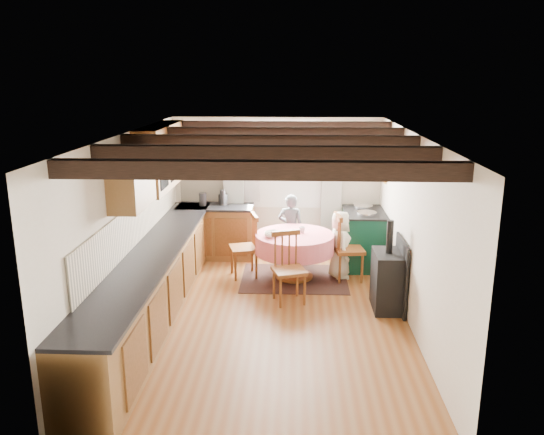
{
  "coord_description": "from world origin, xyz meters",
  "views": [
    {
      "loc": [
        0.32,
        -6.59,
        3.1
      ],
      "look_at": [
        0.0,
        0.8,
        1.15
      ],
      "focal_mm": 35.9,
      "sensor_mm": 36.0,
      "label": 1
    }
  ],
  "objects_px": {
    "chair_right": "(349,247)",
    "cast_iron_stove": "(388,265)",
    "chair_left": "(244,246)",
    "chair_near": "(289,268)",
    "cup": "(302,230)",
    "aga_range": "(364,238)",
    "dining_table": "(294,257)",
    "child_right": "(340,245)",
    "child_far": "(291,228)"
  },
  "relations": [
    {
      "from": "child_right",
      "to": "chair_near",
      "type": "bearing_deg",
      "value": 132.28
    },
    {
      "from": "aga_range",
      "to": "cast_iron_stove",
      "type": "relative_size",
      "value": 0.82
    },
    {
      "from": "dining_table",
      "to": "child_right",
      "type": "bearing_deg",
      "value": 8.72
    },
    {
      "from": "chair_right",
      "to": "cast_iron_stove",
      "type": "bearing_deg",
      "value": -166.31
    },
    {
      "from": "dining_table",
      "to": "cast_iron_stove",
      "type": "relative_size",
      "value": 0.97
    },
    {
      "from": "cup",
      "to": "dining_table",
      "type": "bearing_deg",
      "value": -142.16
    },
    {
      "from": "dining_table",
      "to": "child_right",
      "type": "relative_size",
      "value": 1.14
    },
    {
      "from": "chair_left",
      "to": "aga_range",
      "type": "height_order",
      "value": "chair_left"
    },
    {
      "from": "chair_near",
      "to": "chair_right",
      "type": "height_order",
      "value": "chair_right"
    },
    {
      "from": "chair_left",
      "to": "child_far",
      "type": "bearing_deg",
      "value": 119.14
    },
    {
      "from": "dining_table",
      "to": "child_right",
      "type": "distance_m",
      "value": 0.73
    },
    {
      "from": "child_right",
      "to": "child_far",
      "type": "bearing_deg",
      "value": 37.98
    },
    {
      "from": "chair_right",
      "to": "child_right",
      "type": "xyz_separation_m",
      "value": [
        -0.14,
        0.09,
        0.01
      ]
    },
    {
      "from": "chair_right",
      "to": "cup",
      "type": "height_order",
      "value": "chair_right"
    },
    {
      "from": "chair_left",
      "to": "cup",
      "type": "height_order",
      "value": "chair_left"
    },
    {
      "from": "chair_right",
      "to": "cast_iron_stove",
      "type": "height_order",
      "value": "cast_iron_stove"
    },
    {
      "from": "dining_table",
      "to": "chair_right",
      "type": "relative_size",
      "value": 1.15
    },
    {
      "from": "chair_left",
      "to": "chair_right",
      "type": "xyz_separation_m",
      "value": [
        1.63,
        -0.06,
        0.02
      ]
    },
    {
      "from": "chair_near",
      "to": "dining_table",
      "type": "bearing_deg",
      "value": 67.37
    },
    {
      "from": "dining_table",
      "to": "aga_range",
      "type": "relative_size",
      "value": 1.18
    },
    {
      "from": "dining_table",
      "to": "chair_near",
      "type": "relative_size",
      "value": 1.21
    },
    {
      "from": "aga_range",
      "to": "cup",
      "type": "xyz_separation_m",
      "value": [
        -1.03,
        -0.61,
        0.3
      ]
    },
    {
      "from": "dining_table",
      "to": "chair_right",
      "type": "distance_m",
      "value": 0.85
    },
    {
      "from": "chair_near",
      "to": "cast_iron_stove",
      "type": "height_order",
      "value": "cast_iron_stove"
    },
    {
      "from": "chair_left",
      "to": "chair_near",
      "type": "bearing_deg",
      "value": 21.02
    },
    {
      "from": "cup",
      "to": "chair_right",
      "type": "bearing_deg",
      "value": -5.37
    },
    {
      "from": "dining_table",
      "to": "chair_left",
      "type": "distance_m",
      "value": 0.81
    },
    {
      "from": "cast_iron_stove",
      "to": "chair_left",
      "type": "bearing_deg",
      "value": 150.97
    },
    {
      "from": "cast_iron_stove",
      "to": "child_far",
      "type": "height_order",
      "value": "cast_iron_stove"
    },
    {
      "from": "chair_left",
      "to": "cast_iron_stove",
      "type": "distance_m",
      "value": 2.35
    },
    {
      "from": "aga_range",
      "to": "cast_iron_stove",
      "type": "xyz_separation_m",
      "value": [
        0.11,
        -1.76,
        0.15
      ]
    },
    {
      "from": "chair_near",
      "to": "child_right",
      "type": "distance_m",
      "value": 1.27
    },
    {
      "from": "child_far",
      "to": "dining_table",
      "type": "bearing_deg",
      "value": 103.42
    },
    {
      "from": "dining_table",
      "to": "aga_range",
      "type": "height_order",
      "value": "aga_range"
    },
    {
      "from": "cast_iron_stove",
      "to": "child_right",
      "type": "distance_m",
      "value": 1.3
    },
    {
      "from": "cup",
      "to": "cast_iron_stove",
      "type": "bearing_deg",
      "value": -45.15
    },
    {
      "from": "aga_range",
      "to": "child_right",
      "type": "xyz_separation_m",
      "value": [
        -0.44,
        -0.6,
        0.06
      ]
    },
    {
      "from": "chair_near",
      "to": "cup",
      "type": "height_order",
      "value": "chair_near"
    },
    {
      "from": "chair_left",
      "to": "child_right",
      "type": "height_order",
      "value": "child_right"
    },
    {
      "from": "chair_right",
      "to": "cast_iron_stove",
      "type": "distance_m",
      "value": 1.16
    },
    {
      "from": "chair_left",
      "to": "aga_range",
      "type": "distance_m",
      "value": 2.04
    },
    {
      "from": "chair_left",
      "to": "cast_iron_stove",
      "type": "bearing_deg",
      "value": 45.35
    },
    {
      "from": "child_far",
      "to": "chair_near",
      "type": "bearing_deg",
      "value": 98.48
    },
    {
      "from": "child_far",
      "to": "chair_left",
      "type": "bearing_deg",
      "value": 53.26
    },
    {
      "from": "chair_near",
      "to": "child_far",
      "type": "relative_size",
      "value": 0.85
    },
    {
      "from": "aga_range",
      "to": "child_right",
      "type": "distance_m",
      "value": 0.75
    },
    {
      "from": "dining_table",
      "to": "child_far",
      "type": "distance_m",
      "value": 0.83
    },
    {
      "from": "chair_right",
      "to": "cup",
      "type": "relative_size",
      "value": 11.08
    },
    {
      "from": "child_far",
      "to": "cast_iron_stove",
      "type": "bearing_deg",
      "value": 134.0
    },
    {
      "from": "chair_right",
      "to": "dining_table",
      "type": "bearing_deg",
      "value": 83.94
    }
  ]
}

